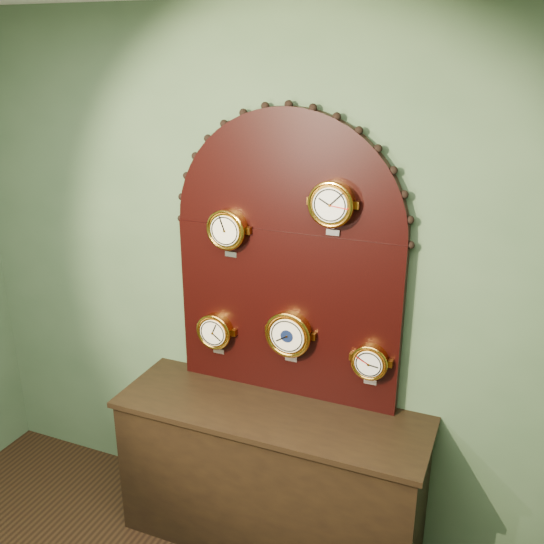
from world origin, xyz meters
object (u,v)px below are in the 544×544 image
at_px(barometer, 289,334).
at_px(tide_clock, 370,361).
at_px(arabic_clock, 332,204).
at_px(display_board, 287,251).
at_px(roman_clock, 227,229).
at_px(hygrometer, 215,331).
at_px(shop_counter, 271,478).

distance_m(barometer, tide_clock, 0.43).
relative_size(arabic_clock, barometer, 0.91).
height_order(display_board, roman_clock, display_board).
height_order(display_board, hygrometer, display_board).
bearing_deg(shop_counter, tide_clock, 18.30).
relative_size(arabic_clock, hygrometer, 1.07).
bearing_deg(arabic_clock, display_board, 164.73).
bearing_deg(hygrometer, barometer, -0.17).
bearing_deg(barometer, shop_counter, -104.44).
relative_size(display_board, roman_clock, 5.83).
xyz_separation_m(display_board, hygrometer, (-0.39, -0.07, -0.49)).
height_order(shop_counter, hygrometer, hygrometer).
bearing_deg(display_board, shop_counter, -90.00).
relative_size(hygrometer, barometer, 0.85).
bearing_deg(shop_counter, hygrometer, 158.42).
distance_m(hygrometer, barometer, 0.43).
height_order(display_board, barometer, display_board).
bearing_deg(roman_clock, hygrometer, 179.85).
xyz_separation_m(shop_counter, roman_clock, (-0.30, 0.15, 1.32)).
height_order(hygrometer, tide_clock, hygrometer).
relative_size(roman_clock, tide_clock, 1.10).
relative_size(roman_clock, arabic_clock, 0.97).
bearing_deg(roman_clock, display_board, 12.46).
bearing_deg(hygrometer, shop_counter, -21.58).
bearing_deg(roman_clock, shop_counter, -27.18).
bearing_deg(arabic_clock, shop_counter, -147.76).
relative_size(shop_counter, display_board, 1.05).
bearing_deg(roman_clock, barometer, -0.18).
xyz_separation_m(display_board, tide_clock, (0.47, -0.07, -0.49)).
height_order(hygrometer, barometer, barometer).
relative_size(shop_counter, hygrometer, 6.30).
distance_m(shop_counter, arabic_clock, 1.53).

